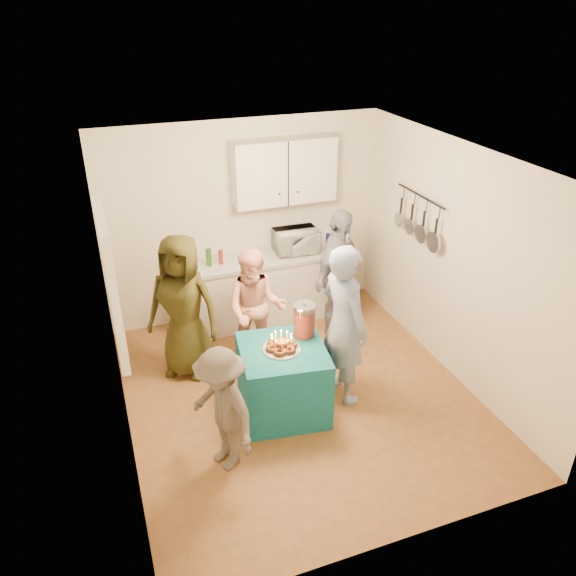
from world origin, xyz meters
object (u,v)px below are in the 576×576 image
object	(u,v)px
microwave	(296,241)
woman_back_left	(183,307)
woman_back_center	(256,309)
child_near_left	(222,410)
woman_back_right	(338,274)
counter	(267,289)
punch_jar	(304,321)
man_birthday	(344,325)
party_table	(283,380)

from	to	relation	value
microwave	woman_back_left	size ratio (longest dim) A/B	0.33
woman_back_left	woman_back_center	world-z (taller)	woman_back_left
child_near_left	woman_back_center	bearing A→B (deg)	129.98
woman_back_right	microwave	bearing A→B (deg)	78.97
counter	woman_back_left	xyz separation A→B (m)	(-1.23, -0.82, 0.41)
punch_jar	man_birthday	size ratio (longest dim) A/B	0.19
woman_back_left	counter	bearing A→B (deg)	66.54
woman_back_center	child_near_left	bearing A→B (deg)	-93.96
woman_back_right	child_near_left	xyz separation A→B (m)	(-1.93, -1.76, -0.20)
child_near_left	woman_back_right	bearing A→B (deg)	110.25
man_birthday	microwave	bearing A→B (deg)	-19.25
man_birthday	woman_back_center	bearing A→B (deg)	23.28
woman_back_right	child_near_left	bearing A→B (deg)	-175.10
party_table	woman_back_right	distance (m)	1.76
counter	woman_back_center	bearing A→B (deg)	-115.18
woman_back_left	microwave	bearing A→B (deg)	59.50
microwave	child_near_left	size ratio (longest dim) A/B	0.44
microwave	party_table	bearing A→B (deg)	-112.99
woman_back_left	punch_jar	bearing A→B (deg)	-5.86
punch_jar	woman_back_right	distance (m)	1.38
woman_back_left	child_near_left	xyz separation A→B (m)	(0.03, -1.57, -0.22)
counter	microwave	xyz separation A→B (m)	(0.41, 0.00, 0.63)
party_table	child_near_left	size ratio (longest dim) A/B	0.68
party_table	woman_back_left	bearing A→B (deg)	127.06
man_birthday	child_near_left	world-z (taller)	man_birthday
punch_jar	child_near_left	size ratio (longest dim) A/B	0.27
man_birthday	counter	bearing A→B (deg)	-6.59
woman_back_center	microwave	bearing A→B (deg)	71.79
counter	woman_back_right	world-z (taller)	woman_back_right
counter	child_near_left	bearing A→B (deg)	-116.79
counter	party_table	distance (m)	1.92
woman_back_left	man_birthday	bearing A→B (deg)	-1.66
woman_back_center	woman_back_left	bearing A→B (deg)	-165.06
punch_jar	child_near_left	distance (m)	1.30
counter	punch_jar	distance (m)	1.77
counter	party_table	world-z (taller)	counter
party_table	woman_back_center	xyz separation A→B (m)	(0.00, 0.92, 0.34)
microwave	woman_back_right	xyz separation A→B (m)	(0.31, -0.63, -0.24)
woman_back_left	child_near_left	distance (m)	1.59
woman_back_center	woman_back_right	world-z (taller)	woman_back_right
woman_back_right	child_near_left	world-z (taller)	woman_back_right
microwave	punch_jar	bearing A→B (deg)	-106.62
woman_back_left	child_near_left	world-z (taller)	woman_back_left
microwave	woman_back_center	distance (m)	1.31
counter	punch_jar	xyz separation A→B (m)	(-0.15, -1.69, 0.50)
punch_jar	man_birthday	world-z (taller)	man_birthday
punch_jar	woman_back_center	bearing A→B (deg)	111.30
microwave	woman_back_right	bearing A→B (deg)	-61.92
man_birthday	child_near_left	xyz separation A→B (m)	(-1.44, -0.56, -0.26)
counter	microwave	world-z (taller)	microwave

